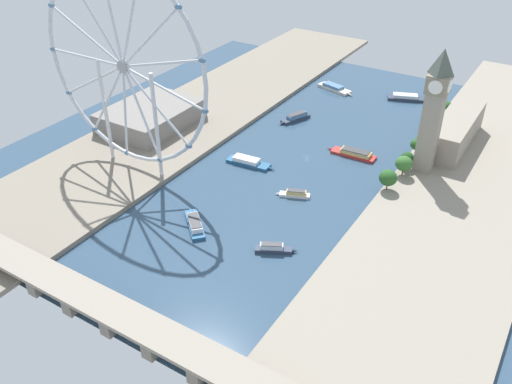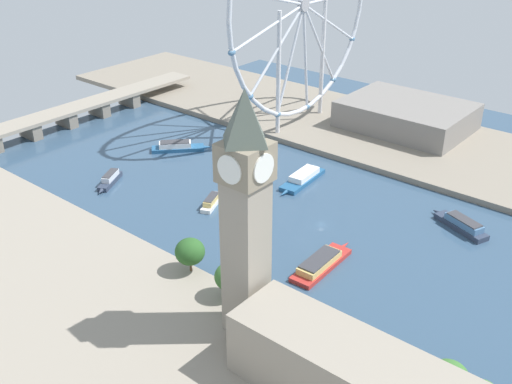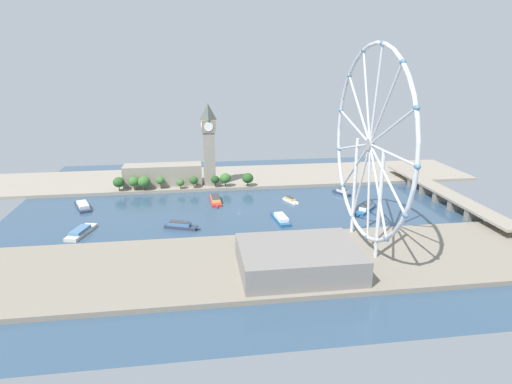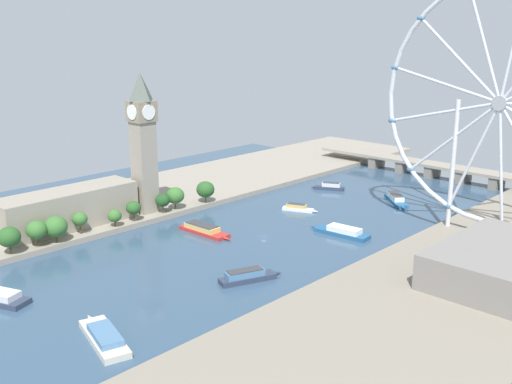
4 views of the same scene
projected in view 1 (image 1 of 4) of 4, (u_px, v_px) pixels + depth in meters
The scene contains 17 objects.
ground_plane at pixel (307, 157), 376.21m from camera, with size 380.83×380.83×0.00m, color #334C66.
riverbank_left at pixel (462, 199), 328.57m from camera, with size 90.00×520.00×3.00m, color gray.
riverbank_right at pixel (186, 120), 422.23m from camera, with size 90.00×520.00×3.00m, color gray.
clock_tower at pixel (434, 110), 333.87m from camera, with size 13.89×13.89×80.35m.
parliament_block at pixel (455, 131), 380.69m from camera, with size 22.00×76.25×20.34m, color gray.
tree_row_embankment at pixel (423, 136), 378.02m from camera, with size 13.38×134.01×13.62m.
ferris_wheel at pixel (123, 67), 323.11m from camera, with size 126.15×3.20×130.84m.
riverside_hall at pixel (151, 116), 407.79m from camera, with size 52.97×69.66×15.02m, color gray.
river_bridge at pixel (115, 314), 240.55m from camera, with size 192.83×17.15×10.38m.
tour_boat_0 at pixel (274, 249), 287.78m from camera, with size 21.93×13.99×5.29m.
tour_boat_1 at pixel (295, 194), 333.13m from camera, with size 21.62×11.67×4.52m.
tour_boat_2 at pixel (407, 98), 458.20m from camera, with size 36.78×20.33×4.90m.
tour_boat_3 at pixel (335, 88), 476.47m from camera, with size 37.35×17.76×4.68m.
tour_boat_4 at pixel (296, 118), 424.44m from camera, with size 15.48×29.16×5.54m.
tour_boat_5 at pixel (354, 153), 375.96m from camera, with size 36.49×9.98×4.95m.
tour_boat_6 at pixel (195, 223), 306.81m from camera, with size 27.51×26.12×5.36m.
tour_boat_7 at pixel (248, 162), 366.18m from camera, with size 35.86×11.45×4.84m.
Camera 1 is at (-144.29, 298.17, 183.44)m, focal length 38.09 mm.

